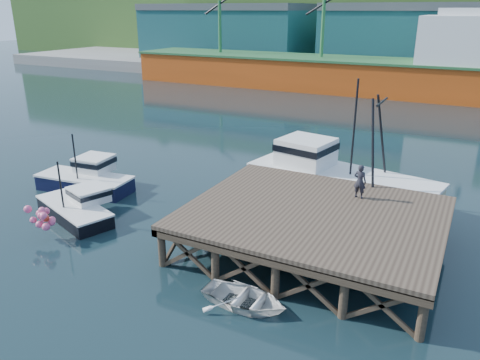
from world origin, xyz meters
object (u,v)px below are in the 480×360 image
Objects in this scene: boat_black at (78,207)px; dinghy at (245,298)px; trawler at (337,178)px; dockworker at (360,181)px; boat_navy at (87,178)px.

boat_black is 1.70× the size of dinghy.
trawler is 12.36m from dinghy.
dockworker is at bearing -49.68° from trawler.
boat_navy is 0.55× the size of trawler.
dockworker reaches higher than boat_black.
dockworker is at bearing 38.83° from boat_black.
boat_navy is at bearing -149.86° from trawler.
dinghy is at bearing -80.00° from trawler.
boat_black is at bearing -133.65° from trawler.
boat_black is 12.81m from dinghy.
boat_black is at bearing 75.92° from dinghy.
trawler is 6.71× the size of dockworker.
boat_black is 0.51× the size of trawler.
dinghy is at bearing 81.12° from dockworker.
trawler reaches higher than boat_black.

